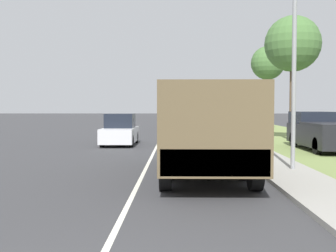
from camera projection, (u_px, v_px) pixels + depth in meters
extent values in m
plane|color=#38383A|center=(166.00, 127.00, 43.24)|extent=(180.00, 180.00, 0.00)
cube|color=silver|center=(166.00, 127.00, 43.24)|extent=(0.12, 120.00, 0.00)
cube|color=#9E9B93|center=(210.00, 127.00, 43.15)|extent=(1.80, 120.00, 0.12)
cube|color=olive|center=(253.00, 127.00, 43.07)|extent=(7.00, 120.00, 0.02)
cube|color=#606647|center=(199.00, 120.00, 15.52)|extent=(2.54, 2.08, 2.20)
cube|color=brown|center=(206.00, 124.00, 11.81)|extent=(2.54, 5.35, 2.17)
cube|color=#606647|center=(215.00, 163.00, 9.22)|extent=(2.41, 0.10, 0.60)
cube|color=red|center=(172.00, 154.00, 9.21)|extent=(0.12, 0.06, 0.12)
cube|color=red|center=(259.00, 154.00, 9.17)|extent=(0.12, 0.06, 0.12)
cylinder|color=black|center=(169.00, 150.00, 15.48)|extent=(0.30, 1.00, 1.00)
cylinder|color=black|center=(230.00, 150.00, 15.44)|extent=(0.30, 1.00, 1.00)
cylinder|color=black|center=(165.00, 171.00, 10.54)|extent=(0.30, 1.00, 1.00)
cylinder|color=black|center=(255.00, 171.00, 10.50)|extent=(0.30, 1.00, 1.00)
cylinder|color=black|center=(167.00, 162.00, 12.15)|extent=(0.30, 1.00, 1.00)
cylinder|color=black|center=(245.00, 162.00, 12.10)|extent=(0.30, 1.00, 1.00)
cube|color=silver|center=(120.00, 135.00, 23.19)|extent=(1.73, 4.13, 0.77)
cube|color=black|center=(120.00, 121.00, 23.24)|extent=(1.52, 1.86, 0.78)
cylinder|color=black|center=(110.00, 137.00, 24.54)|extent=(0.20, 0.64, 0.64)
cylinder|color=black|center=(136.00, 137.00, 24.51)|extent=(0.20, 0.64, 0.64)
cylinder|color=black|center=(102.00, 141.00, 21.89)|extent=(0.20, 0.64, 0.64)
cylinder|color=black|center=(131.00, 141.00, 21.86)|extent=(0.20, 0.64, 0.64)
cube|color=#B7BABF|center=(183.00, 124.00, 37.59)|extent=(1.72, 4.20, 0.70)
cube|color=black|center=(183.00, 116.00, 37.64)|extent=(1.52, 1.89, 0.72)
cylinder|color=black|center=(174.00, 126.00, 38.95)|extent=(0.20, 0.64, 0.64)
cylinder|color=black|center=(191.00, 126.00, 38.92)|extent=(0.20, 0.64, 0.64)
cylinder|color=black|center=(174.00, 127.00, 36.27)|extent=(0.20, 0.64, 0.64)
cylinder|color=black|center=(192.00, 127.00, 36.24)|extent=(0.20, 0.64, 0.64)
cube|color=black|center=(322.00, 135.00, 20.18)|extent=(1.90, 5.65, 1.00)
cube|color=black|center=(311.00, 117.00, 21.78)|extent=(1.75, 2.37, 0.61)
cube|color=black|center=(331.00, 124.00, 18.97)|extent=(1.90, 3.28, 0.12)
cylinder|color=black|center=(294.00, 139.00, 22.08)|extent=(0.24, 0.76, 0.76)
cylinder|color=black|center=(325.00, 139.00, 22.05)|extent=(0.24, 0.76, 0.76)
cylinder|color=black|center=(317.00, 146.00, 18.35)|extent=(0.24, 0.76, 0.76)
cylinder|color=gray|center=(294.00, 63.00, 13.25)|extent=(0.14, 0.14, 6.73)
cylinder|color=brown|center=(292.00, 100.00, 26.14)|extent=(0.30, 0.30, 5.03)
sphere|color=#477038|center=(293.00, 44.00, 25.98)|extent=(3.45, 3.45, 3.45)
cylinder|color=#4C3D2D|center=(267.00, 101.00, 38.66)|extent=(0.30, 0.30, 5.26)
sphere|color=#477038|center=(268.00, 63.00, 38.50)|extent=(3.08, 3.08, 3.08)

